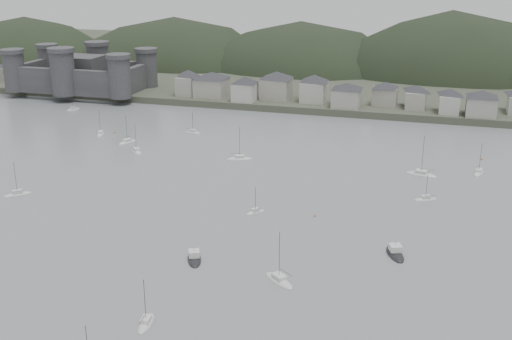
% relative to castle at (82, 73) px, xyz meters
% --- Properties ---
extents(ground, '(900.00, 900.00, 0.00)m').
position_rel_castle_xyz_m(ground, '(120.00, -179.80, -10.96)').
color(ground, slate).
rests_on(ground, ground).
extents(far_shore_land, '(900.00, 250.00, 3.00)m').
position_rel_castle_xyz_m(far_shore_land, '(120.00, 115.20, -9.46)').
color(far_shore_land, '#383D2D').
rests_on(far_shore_land, ground).
extents(forested_ridge, '(851.55, 103.94, 102.57)m').
position_rel_castle_xyz_m(forested_ridge, '(124.83, 89.60, -22.25)').
color(forested_ridge, black).
rests_on(forested_ridge, ground).
extents(castle, '(66.00, 43.00, 20.00)m').
position_rel_castle_xyz_m(castle, '(0.00, 0.00, 0.00)').
color(castle, '#353537').
rests_on(castle, far_shore_land).
extents(waterfront_town, '(451.48, 28.46, 12.92)m').
position_rel_castle_xyz_m(waterfront_town, '(170.59, 3.54, -2.30)').
color(waterfront_town, gray).
rests_on(waterfront_town, far_shore_land).
extents(moored_fleet, '(247.71, 177.90, 13.59)m').
position_rel_castle_xyz_m(moored_fleet, '(103.62, -122.12, -10.79)').
color(moored_fleet, silver).
rests_on(moored_fleet, ground).
extents(motor_launch_near, '(6.40, 9.70, 4.16)m').
position_rel_castle_xyz_m(motor_launch_near, '(162.60, -136.79, -10.68)').
color(motor_launch_near, black).
rests_on(motor_launch_near, ground).
extents(motor_launch_far, '(6.20, 8.88, 3.99)m').
position_rel_castle_xyz_m(motor_launch_far, '(119.87, -152.41, -10.68)').
color(motor_launch_far, black).
rests_on(motor_launch_far, ground).
extents(mooring_buoys, '(154.37, 124.92, 0.70)m').
position_rel_castle_xyz_m(mooring_buoys, '(120.78, -109.37, -10.81)').
color(mooring_buoys, '#BA663E').
rests_on(mooring_buoys, ground).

